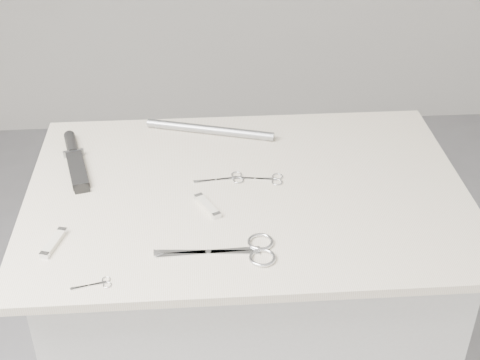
{
  "coord_description": "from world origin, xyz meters",
  "views": [
    {
      "loc": [
        -0.1,
        -1.25,
        1.78
      ],
      "look_at": [
        -0.01,
        0.04,
        0.92
      ],
      "focal_mm": 50.0,
      "sensor_mm": 36.0,
      "label": 1
    }
  ],
  "objects": [
    {
      "name": "tiny_scissors",
      "position": [
        -0.31,
        -0.3,
        0.92
      ],
      "size": [
        0.08,
        0.04,
        0.0
      ],
      "rotation": [
        0.0,
        0.0,
        0.22
      ],
      "color": "silver",
      "rests_on": "display_board"
    },
    {
      "name": "display_board",
      "position": [
        0.0,
        0.0,
        0.91
      ],
      "size": [
        1.0,
        0.7,
        0.02
      ],
      "primitive_type": "cube",
      "color": "beige",
      "rests_on": "plinth"
    },
    {
      "name": "sheathed_knife",
      "position": [
        -0.41,
        0.15,
        0.93
      ],
      "size": [
        0.1,
        0.25,
        0.03
      ],
      "rotation": [
        0.0,
        0.0,
        1.82
      ],
      "color": "black",
      "rests_on": "display_board"
    },
    {
      "name": "plinth",
      "position": [
        0.0,
        0.0,
        0.45
      ],
      "size": [
        0.9,
        0.6,
        0.9
      ],
      "primitive_type": "cube",
      "color": "silver",
      "rests_on": "ground"
    },
    {
      "name": "pocket_knife_b",
      "position": [
        -0.09,
        -0.07,
        0.93
      ],
      "size": [
        0.06,
        0.09,
        0.01
      ],
      "rotation": [
        0.0,
        0.0,
        2.04
      ],
      "color": "beige",
      "rests_on": "display_board"
    },
    {
      "name": "pocket_knife_a",
      "position": [
        -0.41,
        -0.17,
        0.93
      ],
      "size": [
        0.04,
        0.09,
        0.01
      ],
      "rotation": [
        0.0,
        0.0,
        1.28
      ],
      "color": "beige",
      "rests_on": "display_board"
    },
    {
      "name": "large_shears",
      "position": [
        -0.03,
        -0.22,
        0.92
      ],
      "size": [
        0.24,
        0.1,
        0.01
      ],
      "rotation": [
        0.0,
        0.0,
        -0.02
      ],
      "color": "silver",
      "rests_on": "display_board"
    },
    {
      "name": "metal_rail",
      "position": [
        -0.08,
        0.26,
        0.93
      ],
      "size": [
        0.33,
        0.12,
        0.02
      ],
      "primitive_type": "cylinder",
      "rotation": [
        0.0,
        1.57,
        -0.29
      ],
      "color": "#989BA0",
      "rests_on": "display_board"
    },
    {
      "name": "embroidery_scissors_a",
      "position": [
        -0.04,
        0.04,
        0.92
      ],
      "size": [
        0.12,
        0.05,
        0.0
      ],
      "rotation": [
        0.0,
        0.0,
        0.11
      ],
      "color": "silver",
      "rests_on": "display_board"
    },
    {
      "name": "embroidery_scissors_b",
      "position": [
        0.05,
        0.04,
        0.92
      ],
      "size": [
        0.12,
        0.05,
        0.0
      ],
      "rotation": [
        0.0,
        0.0,
        -0.14
      ],
      "color": "silver",
      "rests_on": "display_board"
    }
  ]
}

